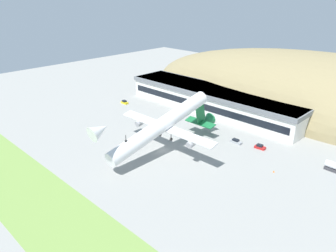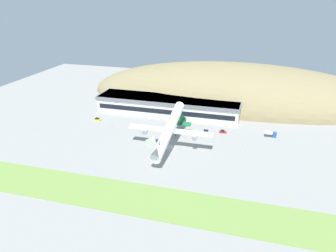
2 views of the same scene
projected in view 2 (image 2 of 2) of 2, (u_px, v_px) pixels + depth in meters
ground_plane at (169, 147)px, 160.77m from camera, size 318.76×318.76×0.00m
grass_strip_foreground at (136, 199)px, 121.12m from camera, size 286.88×19.94×0.08m
hill_backdrop at (234, 99)px, 232.39m from camera, size 211.39×83.59×49.89m
terminal_building at (168, 105)px, 202.14m from camera, size 88.51×19.96×10.22m
cargo_airplane at (169, 129)px, 156.21m from camera, size 41.45×55.11×17.28m
service_car_0 at (97, 119)px, 193.50m from camera, size 4.08×1.84×1.59m
service_car_1 at (223, 132)px, 176.85m from camera, size 3.93×2.15×1.54m
service_car_2 at (206, 131)px, 177.08m from camera, size 4.39×1.76×1.56m
fuel_truck at (270, 134)px, 171.99m from camera, size 6.23×2.44×3.02m
traffic_cone_0 at (243, 144)px, 163.77m from camera, size 0.52×0.52×0.58m
traffic_cone_1 at (112, 126)px, 184.84m from camera, size 0.52×0.52×0.58m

